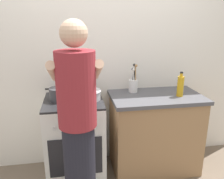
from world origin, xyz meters
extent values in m
plane|color=#6B5B4C|center=(0.00, 0.00, 0.00)|extent=(6.00, 6.00, 0.00)
cube|color=silver|center=(0.20, 0.50, 1.25)|extent=(3.20, 0.10, 2.50)
cube|color=#99724C|center=(0.55, 0.15, 0.43)|extent=(0.96, 0.56, 0.86)
cube|color=#4C4C51|center=(0.55, 0.15, 0.88)|extent=(1.00, 0.60, 0.04)
cube|color=white|center=(-0.35, 0.15, 0.44)|extent=(0.60, 0.60, 0.88)
cube|color=#232326|center=(-0.35, 0.15, 0.89)|extent=(0.60, 0.60, 0.02)
cube|color=black|center=(-0.35, -0.16, 0.42)|extent=(0.51, 0.01, 0.40)
cylinder|color=silver|center=(-0.53, -0.16, 0.74)|extent=(0.04, 0.01, 0.04)
cylinder|color=silver|center=(-0.35, -0.16, 0.74)|extent=(0.04, 0.01, 0.04)
cylinder|color=silver|center=(-0.17, -0.16, 0.74)|extent=(0.04, 0.01, 0.04)
cylinder|color=#38383D|center=(-0.49, 0.16, 0.97)|extent=(0.20, 0.20, 0.13)
cube|color=black|center=(-0.60, 0.16, 1.03)|extent=(0.04, 0.02, 0.01)
cube|color=black|center=(-0.38, 0.16, 1.03)|extent=(0.04, 0.02, 0.01)
cylinder|color=#B7B7BC|center=(-0.21, 0.15, 0.95)|extent=(0.29, 0.29, 0.09)
torus|color=#B7B7BC|center=(-0.21, 0.15, 0.99)|extent=(0.30, 0.30, 0.01)
cylinder|color=silver|center=(0.33, 0.31, 0.97)|extent=(0.10, 0.10, 0.14)
cylinder|color=#9E7547|center=(0.35, 0.30, 1.05)|extent=(0.04, 0.06, 0.28)
sphere|color=#9E7547|center=(0.35, 0.30, 1.20)|extent=(0.03, 0.03, 0.03)
cylinder|color=silver|center=(0.32, 0.33, 1.04)|extent=(0.04, 0.03, 0.23)
sphere|color=silver|center=(0.32, 0.33, 1.16)|extent=(0.03, 0.03, 0.03)
cylinder|color=black|center=(0.34, 0.32, 1.06)|extent=(0.03, 0.03, 0.28)
sphere|color=black|center=(0.34, 0.32, 1.21)|extent=(0.03, 0.03, 0.03)
cylinder|color=white|center=(0.33, 0.31, 1.04)|extent=(0.02, 0.02, 0.22)
sphere|color=white|center=(0.33, 0.31, 1.16)|extent=(0.03, 0.03, 0.03)
cylinder|color=black|center=(0.32, 0.32, 1.04)|extent=(0.03, 0.02, 0.23)
sphere|color=black|center=(0.32, 0.32, 1.16)|extent=(0.03, 0.03, 0.03)
cylinder|color=gold|center=(0.79, 0.09, 1.01)|extent=(0.07, 0.07, 0.22)
cylinder|color=gold|center=(0.79, 0.09, 1.13)|extent=(0.03, 0.03, 0.04)
cylinder|color=black|center=(0.79, 0.09, 1.16)|extent=(0.03, 0.03, 0.02)
cylinder|color=black|center=(-0.32, -0.45, 0.45)|extent=(0.26, 0.26, 0.90)
cylinder|color=maroon|center=(-0.32, -0.45, 1.19)|extent=(0.30, 0.30, 0.58)
sphere|color=#D3AA8C|center=(-0.32, -0.45, 1.60)|extent=(0.20, 0.20, 0.20)
cylinder|color=#D3AA8C|center=(-0.49, -0.31, 1.30)|extent=(0.07, 0.41, 0.24)
cylinder|color=#D3AA8C|center=(-0.15, -0.31, 1.30)|extent=(0.07, 0.41, 0.24)
camera|label=1|loc=(-0.33, -2.11, 1.69)|focal=36.74mm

